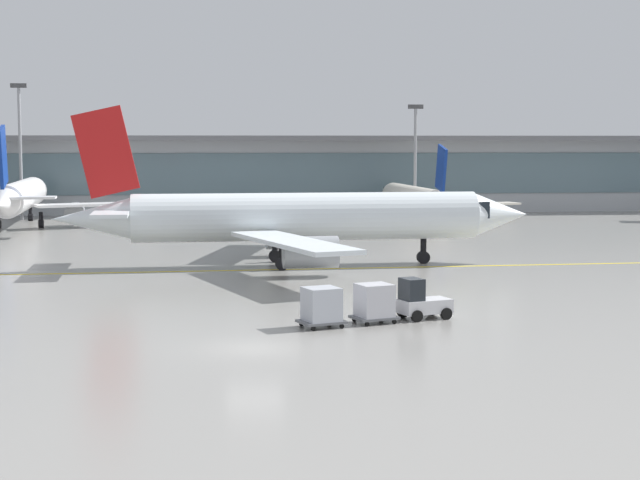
% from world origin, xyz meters
% --- Properties ---
extents(ground_plane, '(400.00, 400.00, 0.00)m').
position_xyz_m(ground_plane, '(0.00, 0.00, 0.00)').
color(ground_plane, gray).
extents(taxiway_centreline_stripe, '(109.93, 4.71, 0.01)m').
position_xyz_m(taxiway_centreline_stripe, '(4.92, 26.86, 0.00)').
color(taxiway_centreline_stripe, yellow).
rests_on(taxiway_centreline_stripe, ground_plane).
extents(terminal_concourse, '(212.61, 11.00, 9.60)m').
position_xyz_m(terminal_concourse, '(0.00, 84.56, 4.92)').
color(terminal_concourse, '#B2B7BC').
rests_on(terminal_concourse, ground_plane).
extents(gate_airplane_1, '(29.33, 31.60, 10.46)m').
position_xyz_m(gate_airplane_1, '(-21.63, 64.67, 3.14)').
color(gate_airplane_1, white).
rests_on(gate_airplane_1, ground_plane).
extents(gate_airplane_2, '(24.27, 26.16, 8.66)m').
position_xyz_m(gate_airplane_2, '(20.44, 66.69, 2.60)').
color(gate_airplane_2, silver).
rests_on(gate_airplane_2, ground_plane).
extents(taxiing_regional_jet, '(34.50, 32.09, 11.44)m').
position_xyz_m(taxiing_regional_jet, '(4.48, 28.84, 3.43)').
color(taxiing_regional_jet, white).
rests_on(taxiing_regional_jet, ground_plane).
extents(baggage_tug, '(2.91, 2.27, 2.10)m').
position_xyz_m(baggage_tug, '(8.63, 6.39, 0.89)').
color(baggage_tug, silver).
rests_on(baggage_tug, ground_plane).
extents(cargo_dolly_lead, '(2.50, 2.19, 1.94)m').
position_xyz_m(cargo_dolly_lead, '(6.13, 5.54, 1.05)').
color(cargo_dolly_lead, '#595B60').
rests_on(cargo_dolly_lead, ground_plane).
extents(cargo_dolly_trailing, '(2.50, 2.19, 1.94)m').
position_xyz_m(cargo_dolly_trailing, '(3.41, 4.63, 1.05)').
color(cargo_dolly_trailing, '#595B60').
rests_on(cargo_dolly_trailing, ground_plane).
extents(apron_light_mast_1, '(1.80, 0.36, 15.43)m').
position_xyz_m(apron_light_mast_1, '(-23.38, 74.73, 8.41)').
color(apron_light_mast_1, gray).
rests_on(apron_light_mast_1, ground_plane).
extents(apron_light_mast_2, '(1.80, 0.36, 13.24)m').
position_xyz_m(apron_light_mast_2, '(22.22, 75.07, 7.30)').
color(apron_light_mast_2, gray).
rests_on(apron_light_mast_2, ground_plane).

